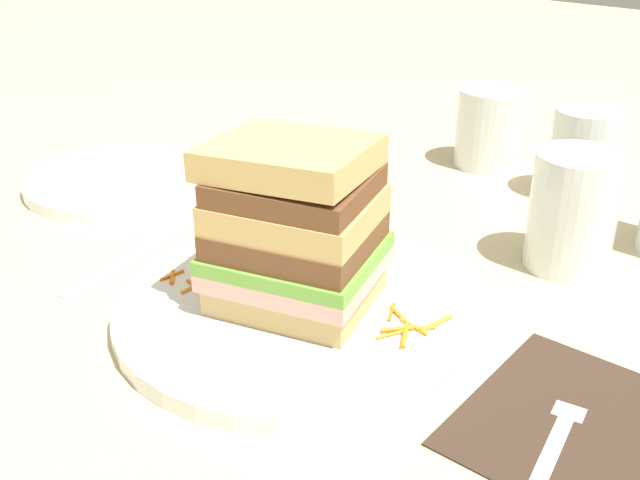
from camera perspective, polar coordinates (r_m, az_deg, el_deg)
ground_plane at (r=0.64m, az=-1.51°, el=-4.10°), size 3.00×3.00×0.00m
main_plate at (r=0.60m, az=-1.70°, el=-5.05°), size 0.29×0.29×0.01m
sandwich at (r=0.57m, az=-1.86°, el=0.97°), size 0.14×0.13×0.13m
carrot_shred_0 at (r=0.64m, az=-10.95°, el=-2.58°), size 0.01×0.02×0.00m
carrot_shred_1 at (r=0.64m, az=-7.90°, el=-2.61°), size 0.02×0.02×0.00m
carrot_shred_2 at (r=0.65m, az=-8.06°, el=-1.89°), size 0.02×0.01×0.00m
carrot_shred_3 at (r=0.62m, az=-9.22°, el=-3.35°), size 0.00×0.03×0.00m
carrot_shred_4 at (r=0.62m, az=-8.95°, el=-3.50°), size 0.03×0.01×0.00m
carrot_shred_5 at (r=0.64m, az=-10.93°, el=-2.74°), size 0.02×0.02×0.00m
carrot_shred_6 at (r=0.59m, az=6.13°, el=-5.35°), size 0.02×0.01×0.00m
carrot_shred_7 at (r=0.56m, az=6.31°, el=-7.08°), size 0.02×0.03×0.00m
carrot_shred_8 at (r=0.57m, az=6.99°, el=-6.41°), size 0.03×0.01×0.00m
carrot_shred_9 at (r=0.56m, az=5.24°, el=-7.02°), size 0.01×0.02×0.00m
carrot_shred_10 at (r=0.58m, az=5.35°, el=-5.36°), size 0.01×0.02×0.00m
carrot_shred_11 at (r=0.56m, az=5.78°, el=-6.60°), size 0.02×0.02×0.00m
carrot_shred_12 at (r=0.57m, az=7.49°, el=-6.46°), size 0.02×0.01×0.00m
carrot_shred_13 at (r=0.57m, az=8.61°, el=-6.16°), size 0.01×0.03×0.00m
napkin_dark at (r=0.53m, az=17.82°, el=-12.52°), size 0.13×0.16×0.00m
fork at (r=0.51m, az=17.25°, el=-13.69°), size 0.03×0.17×0.00m
knife at (r=0.72m, az=-13.38°, el=-0.78°), size 0.04×0.20×0.00m
juice_glass at (r=0.69m, az=18.23°, el=1.68°), size 0.07×0.07×0.10m
empty_tumbler_0 at (r=0.84m, az=18.98°, el=6.07°), size 0.07×0.07×0.10m
empty_tumbler_1 at (r=0.91m, az=12.43°, el=8.16°), size 0.07×0.07×0.09m
side_plate at (r=0.87m, az=-14.71°, el=4.37°), size 0.20×0.20×0.01m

